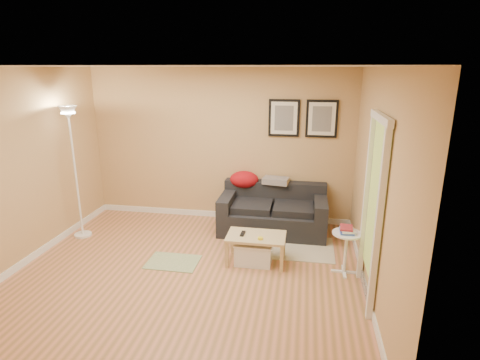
% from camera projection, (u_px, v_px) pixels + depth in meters
% --- Properties ---
extents(floor, '(4.50, 4.50, 0.00)m').
position_uv_depth(floor, '(188.00, 273.00, 5.06)').
color(floor, '#CC7D57').
rests_on(floor, ground).
extents(ceiling, '(4.50, 4.50, 0.00)m').
position_uv_depth(ceiling, '(179.00, 66.00, 4.33)').
color(ceiling, white).
rests_on(ceiling, wall_back).
extents(wall_back, '(4.50, 0.00, 4.50)m').
position_uv_depth(wall_back, '(220.00, 146.00, 6.58)').
color(wall_back, tan).
rests_on(wall_back, ground).
extents(wall_front, '(4.50, 0.00, 4.50)m').
position_uv_depth(wall_front, '(99.00, 252.00, 2.80)').
color(wall_front, tan).
rests_on(wall_front, ground).
extents(wall_left, '(0.00, 4.00, 4.00)m').
position_uv_depth(wall_left, '(19.00, 169.00, 5.06)').
color(wall_left, tan).
rests_on(wall_left, ground).
extents(wall_right, '(0.00, 4.00, 4.00)m').
position_uv_depth(wall_right, '(376.00, 187.00, 4.33)').
color(wall_right, tan).
rests_on(wall_right, ground).
extents(baseboard_back, '(4.50, 0.02, 0.10)m').
position_uv_depth(baseboard_back, '(221.00, 214.00, 6.93)').
color(baseboard_back, white).
rests_on(baseboard_back, ground).
extents(baseboard_left, '(0.02, 4.00, 0.10)m').
position_uv_depth(baseboard_left, '(34.00, 256.00, 5.41)').
color(baseboard_left, white).
rests_on(baseboard_left, ground).
extents(baseboard_right, '(0.02, 4.00, 0.10)m').
position_uv_depth(baseboard_right, '(365.00, 285.00, 4.68)').
color(baseboard_right, white).
rests_on(baseboard_right, ground).
extents(sofa, '(1.70, 0.90, 0.75)m').
position_uv_depth(sofa, '(273.00, 210.00, 6.24)').
color(sofa, black).
rests_on(sofa, ground).
extents(red_throw, '(0.48, 0.36, 0.28)m').
position_uv_depth(red_throw, '(244.00, 179.00, 6.50)').
color(red_throw, '#B3101C').
rests_on(red_throw, sofa).
extents(plaid_throw, '(0.45, 0.32, 0.10)m').
position_uv_depth(plaid_throw, '(276.00, 181.00, 6.41)').
color(plaid_throw, tan).
rests_on(plaid_throw, sofa).
extents(framed_print_left, '(0.50, 0.04, 0.60)m').
position_uv_depth(framed_print_left, '(284.00, 118.00, 6.24)').
color(framed_print_left, black).
rests_on(framed_print_left, wall_back).
extents(framed_print_right, '(0.50, 0.04, 0.60)m').
position_uv_depth(framed_print_right, '(322.00, 119.00, 6.15)').
color(framed_print_right, black).
rests_on(framed_print_right, wall_back).
extents(area_rug, '(1.25, 0.85, 0.01)m').
position_uv_depth(area_rug, '(291.00, 247.00, 5.76)').
color(area_rug, beige).
rests_on(area_rug, ground).
extents(green_runner, '(0.70, 0.50, 0.01)m').
position_uv_depth(green_runner, '(173.00, 262.00, 5.32)').
color(green_runner, '#668C4C').
rests_on(green_runner, ground).
extents(coffee_table, '(0.85, 0.58, 0.40)m').
position_uv_depth(coffee_table, '(256.00, 249.00, 5.29)').
color(coffee_table, tan).
rests_on(coffee_table, ground).
extents(remote_control, '(0.06, 0.16, 0.02)m').
position_uv_depth(remote_control, '(243.00, 234.00, 5.26)').
color(remote_control, black).
rests_on(remote_control, coffee_table).
extents(tape_roll, '(0.07, 0.07, 0.03)m').
position_uv_depth(tape_roll, '(260.00, 238.00, 5.10)').
color(tape_roll, yellow).
rests_on(tape_roll, coffee_table).
extents(storage_bin, '(0.51, 0.37, 0.31)m').
position_uv_depth(storage_bin, '(254.00, 252.00, 5.28)').
color(storage_bin, white).
rests_on(storage_bin, ground).
extents(side_table, '(0.37, 0.37, 0.57)m').
position_uv_depth(side_table, '(345.00, 253.00, 4.98)').
color(side_table, white).
rests_on(side_table, ground).
extents(book_stack, '(0.18, 0.24, 0.07)m').
position_uv_depth(book_stack, '(347.00, 229.00, 4.91)').
color(book_stack, '#364EA2').
rests_on(book_stack, side_table).
extents(floor_lamp, '(0.27, 0.27, 2.06)m').
position_uv_depth(floor_lamp, '(76.00, 177.00, 5.90)').
color(floor_lamp, white).
rests_on(floor_lamp, ground).
extents(doorway, '(0.12, 1.01, 2.13)m').
position_uv_depth(doorway, '(371.00, 214.00, 4.27)').
color(doorway, white).
rests_on(doorway, ground).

